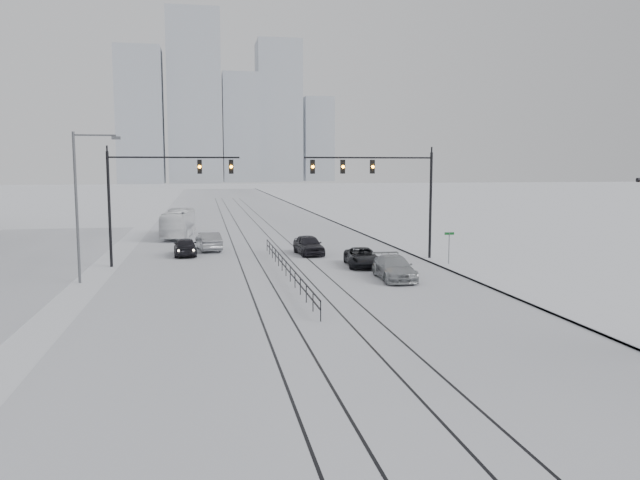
{
  "coord_description": "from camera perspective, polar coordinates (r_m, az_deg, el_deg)",
  "views": [
    {
      "loc": [
        -5.06,
        -8.95,
        6.96
      ],
      "look_at": [
        0.78,
        22.37,
        3.2
      ],
      "focal_mm": 35.0,
      "sensor_mm": 36.0,
      "label": 1
    }
  ],
  "objects": [
    {
      "name": "road",
      "position": [
        69.49,
        -6.34,
        0.95
      ],
      "size": [
        22.0,
        260.0,
        0.02
      ],
      "primitive_type": "cube",
      "color": "silver",
      "rests_on": "ground"
    },
    {
      "name": "sidewalk_east",
      "position": [
        71.74,
        4.48,
        1.2
      ],
      "size": [
        5.0,
        260.0,
        0.16
      ],
      "primitive_type": "cube",
      "color": "silver",
      "rests_on": "ground"
    },
    {
      "name": "curb",
      "position": [
        71.14,
        2.57,
        1.16
      ],
      "size": [
        0.1,
        260.0,
        0.12
      ],
      "primitive_type": "cube",
      "color": "gray",
      "rests_on": "ground"
    },
    {
      "name": "tram_rails",
      "position": [
        49.7,
        -4.62,
        -1.32
      ],
      "size": [
        5.3,
        180.0,
        0.01
      ],
      "color": "black",
      "rests_on": "ground"
    },
    {
      "name": "skyline",
      "position": [
        283.75,
        -8.67,
        11.44
      ],
      "size": [
        96.0,
        48.0,
        72.0
      ],
      "color": "#A9B0B9",
      "rests_on": "ground"
    },
    {
      "name": "traffic_mast_ne",
      "position": [
        45.91,
        6.19,
        5.19
      ],
      "size": [
        9.6,
        0.37,
        8.0
      ],
      "color": "black",
      "rests_on": "ground"
    },
    {
      "name": "traffic_mast_nw",
      "position": [
        45.1,
        -15.02,
        4.74
      ],
      "size": [
        9.1,
        0.37,
        8.0
      ],
      "color": "black",
      "rests_on": "ground"
    },
    {
      "name": "street_light_west",
      "position": [
        39.64,
        -20.98,
        3.75
      ],
      "size": [
        2.73,
        0.25,
        9.0
      ],
      "color": "#595B60",
      "rests_on": "ground"
    },
    {
      "name": "median_fence",
      "position": [
        39.8,
        -3.13,
        -2.58
      ],
      "size": [
        0.06,
        24.0,
        1.0
      ],
      "color": "black",
      "rests_on": "ground"
    },
    {
      "name": "street_sign",
      "position": [
        44.61,
        11.72,
        -0.31
      ],
      "size": [
        0.7,
        0.06,
        2.4
      ],
      "color": "#595B60",
      "rests_on": "ground"
    },
    {
      "name": "sedan_sb_inner",
      "position": [
        49.93,
        -12.22,
        -0.59
      ],
      "size": [
        1.96,
        4.36,
        1.46
      ],
      "primitive_type": "imported",
      "rotation": [
        0.0,
        0.0,
        3.2
      ],
      "color": "black",
      "rests_on": "ground"
    },
    {
      "name": "sedan_sb_outer",
      "position": [
        52.62,
        -10.15,
        -0.13
      ],
      "size": [
        2.29,
        4.87,
        1.54
      ],
      "primitive_type": "imported",
      "rotation": [
        0.0,
        0.0,
        3.28
      ],
      "color": "gray",
      "rests_on": "ground"
    },
    {
      "name": "sedan_nb_front",
      "position": [
        43.66,
        3.87,
        -1.6
      ],
      "size": [
        2.56,
        4.82,
        1.29
      ],
      "primitive_type": "imported",
      "rotation": [
        0.0,
        0.0,
        -0.09
      ],
      "color": "black",
      "rests_on": "ground"
    },
    {
      "name": "sedan_nb_right",
      "position": [
        38.79,
        6.8,
        -2.57
      ],
      "size": [
        2.25,
        5.07,
        1.45
      ],
      "primitive_type": "imported",
      "rotation": [
        0.0,
        0.0,
        -0.04
      ],
      "color": "#9FA3A6",
      "rests_on": "ground"
    },
    {
      "name": "sedan_nb_far",
      "position": [
        49.41,
        -1.05,
        -0.47
      ],
      "size": [
        2.18,
        4.67,
        1.55
      ],
      "primitive_type": "imported",
      "rotation": [
        0.0,
        0.0,
        0.08
      ],
      "color": "black",
      "rests_on": "ground"
    },
    {
      "name": "box_truck",
      "position": [
        63.05,
        -12.81,
        1.46
      ],
      "size": [
        3.15,
        9.93,
        2.72
      ],
      "primitive_type": "imported",
      "rotation": [
        0.0,
        0.0,
        3.05
      ],
      "color": "white",
      "rests_on": "ground"
    }
  ]
}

